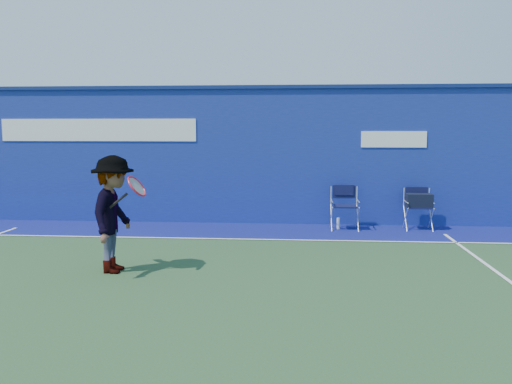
# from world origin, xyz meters

# --- Properties ---
(ground) EXTENTS (80.00, 80.00, 0.00)m
(ground) POSITION_xyz_m (0.00, 0.00, 0.00)
(ground) COLOR #2A4A27
(ground) RESTS_ON ground
(stadium_wall) EXTENTS (24.00, 0.50, 3.08)m
(stadium_wall) POSITION_xyz_m (-0.00, 5.20, 1.55)
(stadium_wall) COLOR navy
(stadium_wall) RESTS_ON ground
(out_of_bounds_strip) EXTENTS (24.00, 1.80, 0.01)m
(out_of_bounds_strip) POSITION_xyz_m (0.00, 4.10, 0.00)
(out_of_bounds_strip) COLOR navy
(out_of_bounds_strip) RESTS_ON ground
(court_lines) EXTENTS (24.00, 12.00, 0.01)m
(court_lines) POSITION_xyz_m (0.00, 0.60, 0.01)
(court_lines) COLOR white
(court_lines) RESTS_ON out_of_bounds_strip
(directors_chair_left) EXTENTS (0.55, 0.51, 0.93)m
(directors_chair_left) POSITION_xyz_m (2.52, 4.43, 0.31)
(directors_chair_left) COLOR silver
(directors_chair_left) RESTS_ON ground
(directors_chair_right) EXTENTS (0.53, 0.48, 0.89)m
(directors_chair_right) POSITION_xyz_m (4.07, 4.52, 0.37)
(directors_chair_right) COLOR silver
(directors_chair_right) RESTS_ON ground
(water_bottle) EXTENTS (0.07, 0.07, 0.25)m
(water_bottle) POSITION_xyz_m (2.40, 4.44, 0.12)
(water_bottle) COLOR silver
(water_bottle) RESTS_ON ground
(tennis_player) EXTENTS (0.87, 1.13, 1.74)m
(tennis_player) POSITION_xyz_m (-1.18, 0.72, 0.87)
(tennis_player) COLOR #EA4738
(tennis_player) RESTS_ON ground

